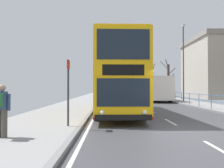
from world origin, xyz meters
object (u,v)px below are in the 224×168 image
Objects in this scene: street_lamp_far_side at (183,58)px; bare_tree_far_01 at (168,80)px; pedestrian_with_backpack at (1,106)px; double_decker_bus_main at (117,78)px; background_bus_far_lane at (154,88)px; bare_tree_far_00 at (152,78)px; bus_stop_sign_near at (68,85)px.

street_lamp_far_side is 9.35m from bare_tree_far_01.
double_decker_bus_main is at bearing 62.52° from pedestrian_with_backpack.
bare_tree_far_00 is at bearing 79.51° from background_bus_far_lane.
street_lamp_far_side is at bearing 55.54° from pedestrian_with_backpack.
bare_tree_far_00 reaches higher than pedestrian_with_backpack.
pedestrian_with_backpack is 0.24× the size of bare_tree_far_00.
pedestrian_with_backpack is 0.19× the size of street_lamp_far_side.
street_lamp_far_side reaches higher than bus_stop_sign_near.
bare_tree_far_01 reaches higher than background_bus_far_lane.
bare_tree_far_00 is at bearing 71.16° from pedestrian_with_backpack.
street_lamp_far_side is at bearing 56.35° from bus_stop_sign_near.
bus_stop_sign_near is (-2.21, -5.50, -0.55)m from double_decker_bus_main.
bare_tree_far_01 is at bearing -84.00° from bare_tree_far_00.
double_decker_bus_main is 14.87m from background_bus_far_lane.
street_lamp_far_side reaches higher than double_decker_bus_main.
background_bus_far_lane is (5.47, 13.81, -0.72)m from double_decker_bus_main.
bare_tree_far_00 is at bearing 73.74° from double_decker_bus_main.
bare_tree_far_00 is (7.97, 27.32, 1.35)m from double_decker_bus_main.
bare_tree_far_00 is (11.89, 34.85, 2.59)m from pedestrian_with_backpack.
bus_stop_sign_near is 0.31× the size of street_lamp_far_side.
double_decker_bus_main is 8.59m from pedestrian_with_backpack.
street_lamp_far_side is at bearing -56.41° from background_bus_far_lane.
background_bus_far_lane is 6.29m from bare_tree_far_01.
background_bus_far_lane is 1.58× the size of bare_tree_far_00.
bare_tree_far_01 is (3.38, 5.15, 1.28)m from background_bus_far_lane.
bus_stop_sign_near reaches higher than pedestrian_with_backpack.
street_lamp_far_side is 1.47× the size of bare_tree_far_01.
background_bus_far_lane is 23.32m from pedestrian_with_backpack.
pedestrian_with_backpack is at bearing -108.84° from bare_tree_far_00.
background_bus_far_lane is at bearing -100.49° from bare_tree_far_00.
street_lamp_far_side is at bearing -89.72° from bare_tree_far_00.
double_decker_bus_main is 28.49m from bare_tree_far_00.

